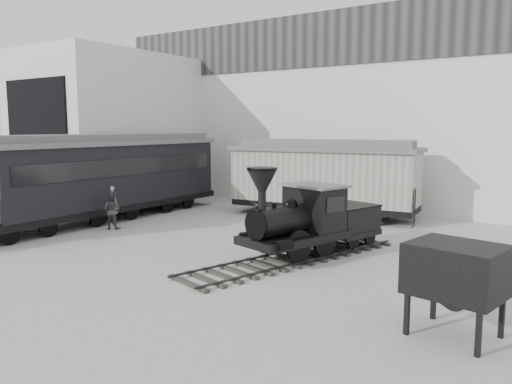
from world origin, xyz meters
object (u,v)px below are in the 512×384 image
Objects in this scene: passenger_coach at (107,176)px; visitor_a at (112,205)px; boxcar at (323,176)px; visitor_b at (112,210)px; locomotive at (308,224)px; coal_hopper at (456,277)px.

visitor_a is at bearing -33.91° from passenger_coach.
boxcar is 10.60m from visitor_b.
locomotive is at bearing 170.02° from visitor_a.
coal_hopper is (15.63, -3.81, 0.50)m from visitor_b.
visitor_a is (-10.46, 0.11, -0.24)m from locomotive.
visitor_b is at bearing -160.77° from locomotive.
visitor_a reaches higher than visitor_b.
boxcar is 5.85× the size of visitor_b.
coal_hopper is at bearing -20.09° from locomotive.
locomotive is at bearing 155.17° from coal_hopper.
visitor_b is (0.73, -0.62, -0.09)m from visitor_a.
boxcar is at bearing 138.37° from coal_hopper.
visitor_a is at bearing -139.88° from boxcar.
passenger_coach is (-8.71, -6.68, 0.09)m from boxcar.
coal_hopper is (9.02, -12.02, -0.73)m from boxcar.
visitor_b is at bearing -36.47° from passenger_coach.
locomotive is at bearing -5.38° from passenger_coach.
boxcar is at bearing -143.45° from visitor_a.
boxcar is at bearing 37.00° from passenger_coach.
passenger_coach is 7.79× the size of visitor_a.
coal_hopper is (17.73, -5.34, -0.82)m from passenger_coach.
passenger_coach is at bearing 174.71° from coal_hopper.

